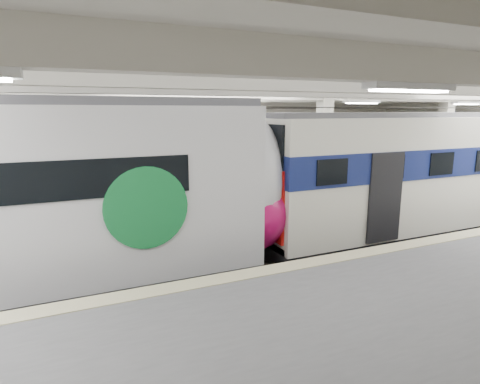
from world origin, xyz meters
name	(u,v)px	position (x,y,z in m)	size (l,w,h in m)	color
station_hall	(273,165)	(0.00, -1.74, 3.24)	(36.00, 24.00, 5.75)	black
modern_emu	(27,203)	(-5.74, 0.00, 2.41)	(15.47, 3.19, 4.91)	silver
older_rer	(425,171)	(7.46, 0.00, 2.38)	(13.80, 3.05, 4.54)	white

